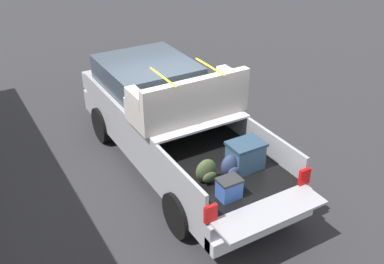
# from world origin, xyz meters

# --- Properties ---
(ground_plane) EXTENTS (40.00, 40.00, 0.00)m
(ground_plane) POSITION_xyz_m (0.00, 0.00, 0.00)
(ground_plane) COLOR #262628
(pickup_truck) EXTENTS (6.05, 2.08, 2.23)m
(pickup_truck) POSITION_xyz_m (0.35, -0.00, 0.96)
(pickup_truck) COLOR gray
(pickup_truck) RESTS_ON ground_plane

